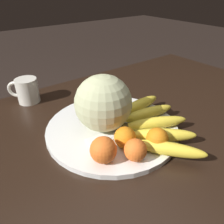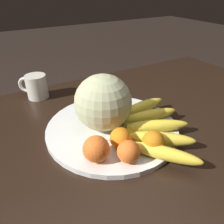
{
  "view_description": "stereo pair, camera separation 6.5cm",
  "coord_description": "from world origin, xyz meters",
  "px_view_note": "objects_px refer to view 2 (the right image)",
  "views": [
    {
      "loc": [
        0.33,
        0.4,
        1.12
      ],
      "look_at": [
        0.0,
        -0.04,
        0.78
      ],
      "focal_mm": 35.0,
      "sensor_mm": 36.0,
      "label": 1
    },
    {
      "loc": [
        0.28,
        0.43,
        1.12
      ],
      "look_at": [
        0.0,
        -0.04,
        0.78
      ],
      "focal_mm": 35.0,
      "sensor_mm": 36.0,
      "label": 2
    }
  ],
  "objects_px": {
    "banana_bunch": "(153,126)",
    "orange_front_left": "(129,152)",
    "kitchen_table": "(119,158)",
    "melon": "(103,103)",
    "orange_front_right": "(96,149)",
    "orange_back_left": "(153,142)",
    "orange_mid_center": "(121,138)",
    "ceramic_mug": "(36,86)",
    "fruit_bowl": "(112,128)",
    "produce_tag": "(101,137)"
  },
  "relations": [
    {
      "from": "kitchen_table",
      "to": "orange_mid_center",
      "type": "height_order",
      "value": "orange_mid_center"
    },
    {
      "from": "banana_bunch",
      "to": "ceramic_mug",
      "type": "bearing_deg",
      "value": 142.87
    },
    {
      "from": "banana_bunch",
      "to": "orange_mid_center",
      "type": "distance_m",
      "value": 0.12
    },
    {
      "from": "orange_front_left",
      "to": "orange_front_right",
      "type": "relative_size",
      "value": 0.86
    },
    {
      "from": "melon",
      "to": "orange_mid_center",
      "type": "xyz_separation_m",
      "value": [
        0.01,
        0.11,
        -0.05
      ]
    },
    {
      "from": "fruit_bowl",
      "to": "orange_front_left",
      "type": "bearing_deg",
      "value": 74.54
    },
    {
      "from": "orange_front_left",
      "to": "kitchen_table",
      "type": "bearing_deg",
      "value": -111.52
    },
    {
      "from": "orange_front_right",
      "to": "orange_back_left",
      "type": "xyz_separation_m",
      "value": [
        -0.14,
        0.04,
        -0.0
      ]
    },
    {
      "from": "melon",
      "to": "ceramic_mug",
      "type": "relative_size",
      "value": 1.63
    },
    {
      "from": "kitchen_table",
      "to": "orange_back_left",
      "type": "height_order",
      "value": "orange_back_left"
    },
    {
      "from": "orange_mid_center",
      "to": "banana_bunch",
      "type": "bearing_deg",
      "value": -174.63
    },
    {
      "from": "fruit_bowl",
      "to": "orange_back_left",
      "type": "bearing_deg",
      "value": 102.9
    },
    {
      "from": "fruit_bowl",
      "to": "ceramic_mug",
      "type": "distance_m",
      "value": 0.37
    },
    {
      "from": "orange_back_left",
      "to": "fruit_bowl",
      "type": "bearing_deg",
      "value": -77.1
    },
    {
      "from": "fruit_bowl",
      "to": "orange_back_left",
      "type": "xyz_separation_m",
      "value": [
        -0.03,
        0.15,
        0.04
      ]
    },
    {
      "from": "fruit_bowl",
      "to": "banana_bunch",
      "type": "xyz_separation_m",
      "value": [
        -0.09,
        0.09,
        0.03
      ]
    },
    {
      "from": "orange_mid_center",
      "to": "orange_front_right",
      "type": "bearing_deg",
      "value": 7.48
    },
    {
      "from": "orange_mid_center",
      "to": "produce_tag",
      "type": "bearing_deg",
      "value": -67.06
    },
    {
      "from": "melon",
      "to": "orange_front_left",
      "type": "height_order",
      "value": "melon"
    },
    {
      "from": "orange_front_right",
      "to": "ceramic_mug",
      "type": "bearing_deg",
      "value": -85.52
    },
    {
      "from": "kitchen_table",
      "to": "produce_tag",
      "type": "distance_m",
      "value": 0.12
    },
    {
      "from": "orange_front_right",
      "to": "produce_tag",
      "type": "bearing_deg",
      "value": -125.24
    },
    {
      "from": "orange_mid_center",
      "to": "ceramic_mug",
      "type": "height_order",
      "value": "ceramic_mug"
    },
    {
      "from": "banana_bunch",
      "to": "orange_front_left",
      "type": "bearing_deg",
      "value": -129.39
    },
    {
      "from": "ceramic_mug",
      "to": "fruit_bowl",
      "type": "bearing_deg",
      "value": 112.55
    },
    {
      "from": "banana_bunch",
      "to": "orange_front_right",
      "type": "distance_m",
      "value": 0.2
    },
    {
      "from": "produce_tag",
      "to": "orange_front_right",
      "type": "bearing_deg",
      "value": 61.64
    },
    {
      "from": "orange_front_left",
      "to": "orange_front_right",
      "type": "bearing_deg",
      "value": -33.41
    },
    {
      "from": "kitchen_table",
      "to": "melon",
      "type": "distance_m",
      "value": 0.19
    },
    {
      "from": "kitchen_table",
      "to": "orange_front_right",
      "type": "distance_m",
      "value": 0.18
    },
    {
      "from": "ceramic_mug",
      "to": "orange_front_left",
      "type": "bearing_deg",
      "value": 101.55
    },
    {
      "from": "orange_front_left",
      "to": "melon",
      "type": "bearing_deg",
      "value": -96.24
    },
    {
      "from": "melon",
      "to": "orange_mid_center",
      "type": "height_order",
      "value": "melon"
    },
    {
      "from": "melon",
      "to": "ceramic_mug",
      "type": "bearing_deg",
      "value": -70.45
    },
    {
      "from": "fruit_bowl",
      "to": "banana_bunch",
      "type": "height_order",
      "value": "banana_bunch"
    },
    {
      "from": "orange_front_left",
      "to": "orange_mid_center",
      "type": "bearing_deg",
      "value": -101.92
    },
    {
      "from": "melon",
      "to": "orange_front_left",
      "type": "relative_size",
      "value": 2.91
    },
    {
      "from": "orange_front_left",
      "to": "ceramic_mug",
      "type": "height_order",
      "value": "ceramic_mug"
    },
    {
      "from": "kitchen_table",
      "to": "fruit_bowl",
      "type": "bearing_deg",
      "value": -89.56
    },
    {
      "from": "orange_front_right",
      "to": "ceramic_mug",
      "type": "xyz_separation_m",
      "value": [
        0.04,
        -0.45,
        -0.0
      ]
    },
    {
      "from": "kitchen_table",
      "to": "orange_front_right",
      "type": "height_order",
      "value": "orange_front_right"
    },
    {
      "from": "melon",
      "to": "orange_front_right",
      "type": "bearing_deg",
      "value": 54.58
    },
    {
      "from": "kitchen_table",
      "to": "melon",
      "type": "relative_size",
      "value": 9.53
    },
    {
      "from": "melon",
      "to": "orange_front_right",
      "type": "relative_size",
      "value": 2.5
    },
    {
      "from": "orange_back_left",
      "to": "ceramic_mug",
      "type": "relative_size",
      "value": 0.57
    },
    {
      "from": "banana_bunch",
      "to": "orange_front_left",
      "type": "xyz_separation_m",
      "value": [
        0.13,
        0.06,
        0.01
      ]
    },
    {
      "from": "banana_bunch",
      "to": "orange_front_right",
      "type": "xyz_separation_m",
      "value": [
        0.2,
        0.02,
        0.01
      ]
    },
    {
      "from": "orange_back_left",
      "to": "produce_tag",
      "type": "height_order",
      "value": "orange_back_left"
    },
    {
      "from": "fruit_bowl",
      "to": "produce_tag",
      "type": "distance_m",
      "value": 0.07
    },
    {
      "from": "melon",
      "to": "orange_front_right",
      "type": "xyz_separation_m",
      "value": [
        0.08,
        0.12,
        -0.05
      ]
    }
  ]
}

